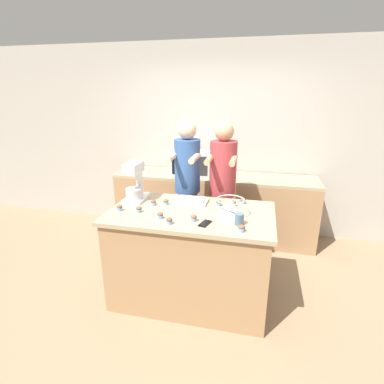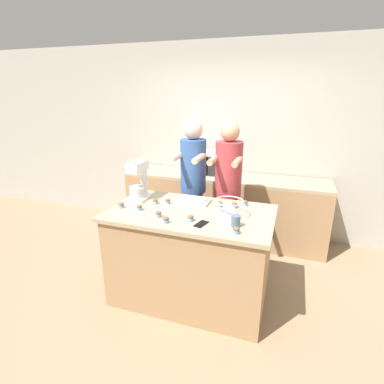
% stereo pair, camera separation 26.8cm
% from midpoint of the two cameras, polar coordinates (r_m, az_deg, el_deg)
% --- Properties ---
extents(ground_plane, '(16.00, 16.00, 0.00)m').
position_cam_midpoint_polar(ground_plane, '(3.33, -2.63, -19.11)').
color(ground_plane, '#937A5B').
extents(back_wall, '(10.00, 0.06, 2.70)m').
position_cam_midpoint_polar(back_wall, '(4.43, 3.42, 9.70)').
color(back_wall, '#B2ADA3').
rests_on(back_wall, ground_plane).
extents(island_counter, '(1.56, 0.90, 0.95)m').
position_cam_midpoint_polar(island_counter, '(3.06, -2.76, -12.00)').
color(island_counter, '#A87F56').
rests_on(island_counter, ground_plane).
extents(back_counter, '(2.80, 0.60, 0.92)m').
position_cam_midpoint_polar(back_counter, '(4.33, 2.40, -2.72)').
color(back_counter, '#A87F56').
rests_on(back_counter, ground_plane).
extents(person_left, '(0.32, 0.49, 1.73)m').
position_cam_midpoint_polar(person_left, '(3.52, -3.07, 0.36)').
color(person_left, brown).
rests_on(person_left, ground_plane).
extents(person_right, '(0.32, 0.49, 1.73)m').
position_cam_midpoint_polar(person_right, '(3.44, 3.56, -0.23)').
color(person_right, '#232328').
rests_on(person_right, ground_plane).
extents(stand_mixer, '(0.20, 0.30, 0.40)m').
position_cam_midpoint_polar(stand_mixer, '(3.16, -13.21, 1.44)').
color(stand_mixer, white).
rests_on(stand_mixer, island_counter).
extents(mixing_bowl, '(0.26, 0.26, 0.16)m').
position_cam_midpoint_polar(mixing_bowl, '(2.73, 4.46, -2.87)').
color(mixing_bowl, '#BCBCC1').
rests_on(mixing_bowl, island_counter).
extents(baking_tray, '(0.33, 0.22, 0.04)m').
position_cam_midpoint_polar(baking_tray, '(3.07, -2.61, -1.69)').
color(baking_tray, '#BCBCC1').
rests_on(baking_tray, island_counter).
extents(microwave_oven, '(0.55, 0.35, 0.33)m').
position_cam_midpoint_polar(microwave_oven, '(4.21, -1.87, 5.58)').
color(microwave_oven, silver).
rests_on(microwave_oven, back_counter).
extents(cell_phone, '(0.10, 0.16, 0.01)m').
position_cam_midpoint_polar(cell_phone, '(2.58, -0.48, -6.06)').
color(cell_phone, black).
rests_on(cell_phone, island_counter).
extents(drinking_glass, '(0.08, 0.08, 0.10)m').
position_cam_midpoint_polar(drinking_glass, '(2.56, 6.04, -5.23)').
color(drinking_glass, slate).
rests_on(drinking_glass, island_counter).
extents(cupcake_0, '(0.06, 0.06, 0.06)m').
position_cam_midpoint_polar(cupcake_0, '(3.02, -7.53, -1.93)').
color(cupcake_0, '#759EC6').
rests_on(cupcake_0, island_counter).
extents(cupcake_1, '(0.06, 0.06, 0.06)m').
position_cam_midpoint_polar(cupcake_1, '(2.88, -12.72, -3.27)').
color(cupcake_1, '#759EC6').
rests_on(cupcake_1, island_counter).
extents(cupcake_2, '(0.06, 0.06, 0.06)m').
position_cam_midpoint_polar(cupcake_2, '(2.97, 5.33, -2.22)').
color(cupcake_2, '#759EC6').
rests_on(cupcake_2, island_counter).
extents(cupcake_3, '(0.06, 0.06, 0.06)m').
position_cam_midpoint_polar(cupcake_3, '(2.45, 6.36, -6.93)').
color(cupcake_3, '#759EC6').
rests_on(cupcake_3, island_counter).
extents(cupcake_4, '(0.06, 0.06, 0.06)m').
position_cam_midpoint_polar(cupcake_4, '(2.63, -2.61, -5.01)').
color(cupcake_4, '#759EC6').
rests_on(cupcake_4, island_counter).
extents(cupcake_5, '(0.06, 0.06, 0.06)m').
position_cam_midpoint_polar(cupcake_5, '(3.05, 7.18, -1.76)').
color(cupcake_5, '#759EC6').
rests_on(cupcake_5, island_counter).
extents(cupcake_6, '(0.06, 0.06, 0.06)m').
position_cam_midpoint_polar(cupcake_6, '(2.97, -16.19, -2.92)').
color(cupcake_6, '#759EC6').
rests_on(cupcake_6, island_counter).
extents(cupcake_7, '(0.06, 0.06, 0.06)m').
position_cam_midpoint_polar(cupcake_7, '(3.03, -9.87, -2.01)').
color(cupcake_7, '#759EC6').
rests_on(cupcake_7, island_counter).
extents(cupcake_8, '(0.06, 0.06, 0.06)m').
position_cam_midpoint_polar(cupcake_8, '(2.59, -7.32, -5.50)').
color(cupcake_8, '#759EC6').
rests_on(cupcake_8, island_counter).
extents(cupcake_9, '(0.06, 0.06, 0.06)m').
position_cam_midpoint_polar(cupcake_9, '(2.71, -8.91, -4.45)').
color(cupcake_9, '#759EC6').
rests_on(cupcake_9, island_counter).
extents(cupcake_10, '(0.06, 0.06, 0.06)m').
position_cam_midpoint_polar(cupcake_10, '(2.97, 2.52, -2.17)').
color(cupcake_10, '#759EC6').
rests_on(cupcake_10, island_counter).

